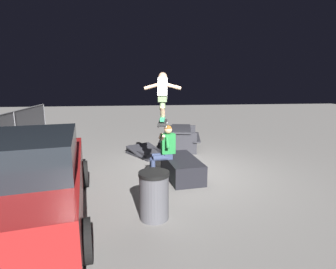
{
  "coord_description": "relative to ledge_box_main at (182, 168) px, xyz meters",
  "views": [
    {
      "loc": [
        -6.53,
        1.26,
        2.37
      ],
      "look_at": [
        -0.21,
        0.49,
        1.09
      ],
      "focal_mm": 28.07,
      "sensor_mm": 36.0,
      "label": 1
    }
  ],
  "objects": [
    {
      "name": "person_sitting_on_ledge",
      "position": [
        0.08,
        0.44,
        0.49
      ],
      "size": [
        0.6,
        0.77,
        1.32
      ],
      "color": "#2D3856",
      "rests_on": "ground"
    },
    {
      "name": "picnic_table_back",
      "position": [
        2.86,
        -0.46,
        0.26
      ],
      "size": [
        1.92,
        1.64,
        0.75
      ],
      "color": "#28282D",
      "rests_on": "ground"
    },
    {
      "name": "ground_plane",
      "position": [
        0.3,
        -0.16,
        -0.24
      ],
      "size": [
        40.0,
        40.0,
        0.0
      ],
      "primitive_type": "plane",
      "color": "slate"
    },
    {
      "name": "skater_airborne",
      "position": [
        0.03,
        0.47,
        1.84
      ],
      "size": [
        0.63,
        0.89,
        1.12
      ],
      "color": "#2D9E66"
    },
    {
      "name": "parked_car",
      "position": [
        -1.88,
        2.92,
        0.55
      ],
      "size": [
        4.44,
        2.5,
        1.56
      ],
      "color": "maroon",
      "rests_on": "ground"
    },
    {
      "name": "kicker_ramp",
      "position": [
        2.15,
        0.75,
        -0.19
      ],
      "size": [
        1.6,
        1.49,
        0.33
      ],
      "color": "#28282D",
      "rests_on": "ground"
    },
    {
      "name": "skateboard",
      "position": [
        -0.02,
        0.48,
        1.15
      ],
      "size": [
        1.04,
        0.34,
        0.13
      ],
      "color": "black"
    },
    {
      "name": "trash_bin",
      "position": [
        -1.96,
        0.83,
        0.19
      ],
      "size": [
        0.54,
        0.54,
        0.85
      ],
      "color": "#47474C",
      "rests_on": "ground"
    },
    {
      "name": "ledge_box_main",
      "position": [
        0.0,
        0.0,
        0.0
      ],
      "size": [
        1.65,
        0.93,
        0.49
      ],
      "primitive_type": "cube",
      "rotation": [
        0.0,
        0.0,
        0.12
      ],
      "color": "black",
      "rests_on": "ground"
    }
  ]
}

